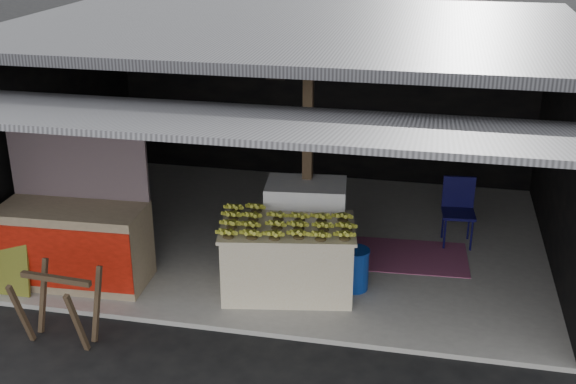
% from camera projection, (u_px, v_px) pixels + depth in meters
% --- Properties ---
extents(ground, '(80.00, 80.00, 0.00)m').
position_uv_depth(ground, '(248.00, 335.00, 7.92)').
color(ground, black).
rests_on(ground, ground).
extents(concrete_slab, '(7.00, 5.00, 0.06)m').
position_uv_depth(concrete_slab, '(294.00, 237.00, 10.18)').
color(concrete_slab, gray).
rests_on(concrete_slab, ground).
extents(shophouse, '(7.40, 7.29, 3.02)m').
position_uv_depth(shophouse, '(299.00, 88.00, 9.69)').
color(shophouse, black).
rests_on(shophouse, ground).
extents(banana_table, '(1.71, 1.22, 0.86)m').
position_uv_depth(banana_table, '(288.00, 258.00, 8.55)').
color(banana_table, silver).
rests_on(banana_table, concrete_slab).
extents(banana_pile, '(1.57, 1.10, 0.17)m').
position_uv_depth(banana_pile, '(288.00, 219.00, 8.36)').
color(banana_pile, yellow).
rests_on(banana_pile, banana_table).
extents(white_crate, '(1.06, 0.77, 1.11)m').
position_uv_depth(white_crate, '(306.00, 224.00, 9.19)').
color(white_crate, white).
rests_on(white_crate, concrete_slab).
extents(neighbor_stall, '(1.78, 0.86, 1.81)m').
position_uv_depth(neighbor_stall, '(75.00, 241.00, 8.75)').
color(neighbor_stall, '#998466').
rests_on(neighbor_stall, concrete_slab).
extents(green_signboard, '(0.54, 0.16, 0.80)m').
position_uv_depth(green_signboard, '(8.00, 263.00, 8.52)').
color(green_signboard, black).
rests_on(green_signboard, concrete_slab).
extents(sawhorse, '(0.81, 0.75, 0.80)m').
position_uv_depth(sawhorse, '(59.00, 301.00, 7.61)').
color(sawhorse, '#473523').
rests_on(sawhorse, ground).
extents(water_barrel, '(0.33, 0.33, 0.49)m').
position_uv_depth(water_barrel, '(355.00, 270.00, 8.67)').
color(water_barrel, '#0D3494').
rests_on(water_barrel, concrete_slab).
extents(plastic_chair, '(0.47, 0.47, 0.92)m').
position_uv_depth(plastic_chair, '(458.00, 205.00, 9.79)').
color(plastic_chair, '#0B0A3A').
rests_on(plastic_chair, concrete_slab).
extents(magenta_rug, '(1.55, 1.08, 0.01)m').
position_uv_depth(magenta_rug, '(410.00, 256.00, 9.54)').
color(magenta_rug, '#7F1C5C').
rests_on(magenta_rug, concrete_slab).
extents(picture_frames, '(1.62, 0.04, 0.46)m').
position_uv_depth(picture_frames, '(313.00, 68.00, 11.68)').
color(picture_frames, black).
rests_on(picture_frames, shophouse).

